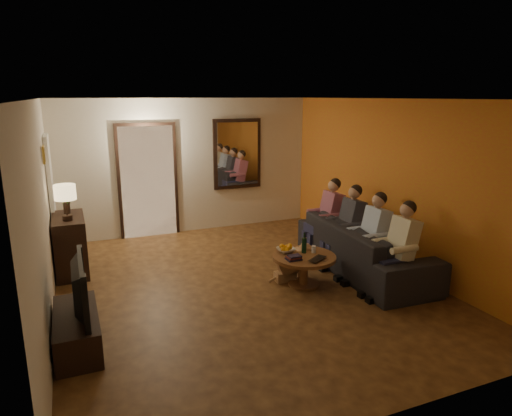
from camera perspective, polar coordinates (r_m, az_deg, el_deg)
name	(u,v)px	position (r m, az deg, el deg)	size (l,w,h in m)	color
floor	(245,286)	(6.61, -1.42, -9.70)	(5.00, 6.00, 0.01)	#3F2411
ceiling	(244,99)	(6.05, -1.57, 13.47)	(5.00, 6.00, 0.01)	white
back_wall	(189,166)	(9.02, -8.43, 5.17)	(5.00, 0.02, 2.60)	beige
front_wall	(385,275)	(3.68, 15.81, -8.05)	(5.00, 0.02, 2.60)	beige
left_wall	(43,215)	(5.81, -25.13, -0.81)	(0.02, 6.00, 2.60)	beige
right_wall	(393,184)	(7.46, 16.75, 2.92)	(0.02, 6.00, 2.60)	beige
orange_accent	(392,184)	(7.45, 16.69, 2.91)	(0.01, 6.00, 2.60)	gold
kitchen_doorway	(148,182)	(8.88, -13.35, 3.18)	(1.00, 0.06, 2.10)	#FFE0A5
door_trim	(148,182)	(8.87, -13.34, 3.16)	(1.12, 0.04, 2.22)	black
fridge_glimpse	(162,189)	(8.96, -11.72, 2.37)	(0.45, 0.03, 1.70)	silver
mirror_frame	(237,154)	(9.25, -2.36, 6.77)	(1.00, 0.05, 1.40)	black
mirror_glass	(238,154)	(9.22, -2.29, 6.75)	(0.86, 0.02, 1.26)	white
white_door	(52,198)	(8.12, -24.13, 1.12)	(0.06, 0.85, 2.04)	white
framed_art	(44,154)	(7.00, -25.01, 6.09)	(0.03, 0.28, 0.24)	#B28C33
art_canvas	(45,154)	(7.00, -24.88, 6.10)	(0.01, 0.22, 0.18)	brown
dresser	(70,245)	(7.49, -22.18, -4.28)	(0.45, 0.99, 0.88)	black
table_lamp	(66,202)	(7.10, -22.67, 0.66)	(0.30, 0.30, 0.54)	beige
flower_vase	(66,199)	(7.54, -22.67, 0.99)	(0.14, 0.14, 0.44)	red
tv_stand	(77,330)	(5.42, -21.47, -14.03)	(0.45, 1.15, 0.38)	black
tv	(73,288)	(5.22, -21.95, -9.24)	(0.14, 1.04, 0.60)	black
sofa	(364,247)	(7.21, 13.30, -4.80)	(1.02, 2.60, 0.76)	black
person_a	(398,253)	(6.41, 17.37, -5.35)	(0.60, 0.40, 1.20)	tan
person_b	(371,240)	(6.86, 14.18, -3.89)	(0.60, 0.40, 1.20)	tan
person_c	(348,229)	(7.32, 11.39, -2.60)	(0.60, 0.40, 1.20)	tan
person_d	(328,220)	(7.80, 8.95, -1.46)	(0.60, 0.40, 1.20)	tan
dog	(292,262)	(6.73, 4.46, -6.71)	(0.56, 0.24, 0.56)	#997547
coffee_table	(304,270)	(6.58, 6.00, -7.76)	(0.90, 0.90, 0.45)	brown
bowl	(286,250)	(6.59, 3.76, -5.28)	(0.26, 0.26, 0.06)	white
oranges	(286,246)	(6.57, 3.77, -4.72)	(0.20, 0.20, 0.08)	orange
wine_bottle	(304,242)	(6.56, 6.05, -4.31)	(0.07, 0.07, 0.31)	black
wine_glass	(314,249)	(6.61, 7.23, -5.15)	(0.06, 0.06, 0.10)	silver
book_stack	(294,257)	(6.31, 4.72, -6.17)	(0.20, 0.15, 0.07)	black
laptop	(321,260)	(6.32, 8.07, -6.45)	(0.33, 0.21, 0.03)	black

